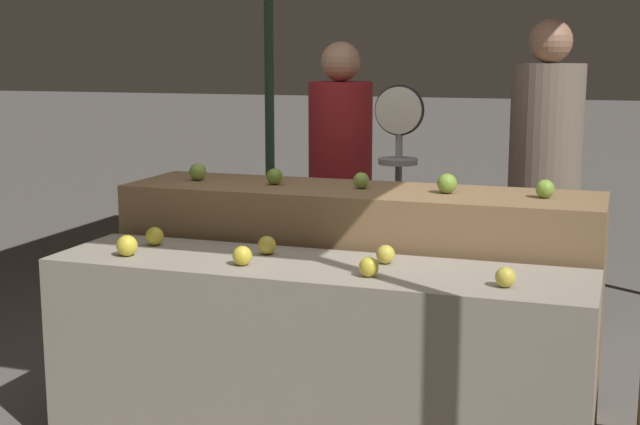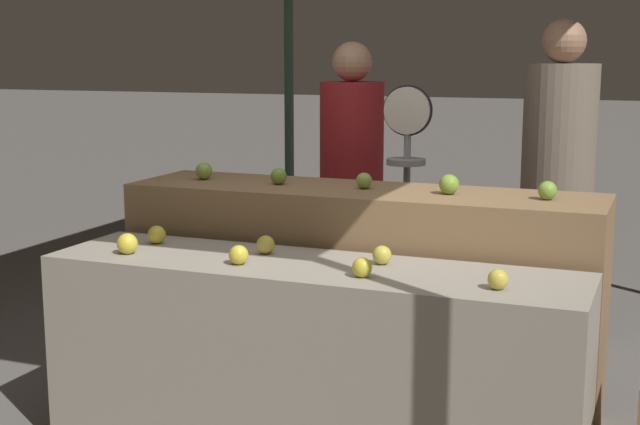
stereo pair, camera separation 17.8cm
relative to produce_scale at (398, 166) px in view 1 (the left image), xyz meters
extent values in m
cylinder|color=#33513D|center=(-1.44, 1.80, 0.29)|extent=(0.07, 0.07, 2.70)
cube|color=gray|center=(-0.03, -1.23, -0.65)|extent=(2.14, 0.55, 0.81)
cube|color=olive|center=(-0.03, -0.63, -0.54)|extent=(2.14, 0.55, 1.02)
sphere|color=gold|center=(-0.79, -1.34, -0.20)|extent=(0.09, 0.09, 0.09)
sphere|color=gold|center=(-0.28, -1.33, -0.20)|extent=(0.08, 0.08, 0.08)
sphere|color=gold|center=(0.23, -1.34, -0.21)|extent=(0.07, 0.07, 0.07)
sphere|color=gold|center=(0.72, -1.33, -0.21)|extent=(0.07, 0.07, 0.07)
sphere|color=gold|center=(-0.79, -1.12, -0.20)|extent=(0.08, 0.08, 0.08)
sphere|color=gold|center=(-0.27, -1.12, -0.20)|extent=(0.08, 0.08, 0.08)
sphere|color=gold|center=(0.23, -1.12, -0.20)|extent=(0.07, 0.07, 0.07)
sphere|color=#8EB247|center=(-0.83, -0.62, 0.01)|extent=(0.08, 0.08, 0.08)
sphere|color=#7AA338|center=(-0.43, -0.63, 0.01)|extent=(0.08, 0.08, 0.08)
sphere|color=#8EB247|center=(-0.02, -0.62, 0.01)|extent=(0.07, 0.07, 0.07)
sphere|color=#7AA338|center=(0.38, -0.63, 0.01)|extent=(0.09, 0.09, 0.09)
sphere|color=#7AA338|center=(0.79, -0.63, 0.01)|extent=(0.08, 0.08, 0.08)
cylinder|color=#99999E|center=(0.00, 0.01, -0.37)|extent=(0.04, 0.04, 1.36)
cylinder|color=black|center=(0.00, 0.01, 0.28)|extent=(0.26, 0.01, 0.26)
cylinder|color=silver|center=(0.00, -0.01, 0.28)|extent=(0.24, 0.02, 0.24)
cylinder|color=#99999E|center=(0.00, -0.01, 0.09)|extent=(0.01, 0.01, 0.14)
cylinder|color=#99999E|center=(0.00, -0.01, 0.02)|extent=(0.20, 0.20, 0.03)
cube|color=#2D2D38|center=(-0.42, 0.35, -0.66)|extent=(0.31, 0.27, 0.78)
cylinder|color=maroon|center=(-0.42, 0.35, 0.07)|extent=(0.48, 0.48, 0.68)
sphere|color=tan|center=(-0.42, 0.35, 0.52)|extent=(0.22, 0.22, 0.22)
cube|color=#2D2D38|center=(0.68, 0.61, -0.63)|extent=(0.32, 0.22, 0.84)
cylinder|color=#756656|center=(0.68, 0.61, 0.15)|extent=(0.44, 0.44, 0.73)
sphere|color=#936B51|center=(0.68, 0.61, 0.63)|extent=(0.24, 0.24, 0.24)
camera|label=1|loc=(1.10, -4.41, 0.57)|focal=50.00mm
camera|label=2|loc=(1.26, -4.34, 0.57)|focal=50.00mm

